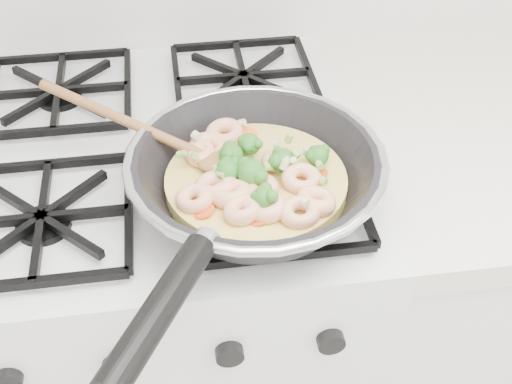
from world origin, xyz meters
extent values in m
cube|color=white|center=(0.00, 1.70, 0.45)|extent=(0.60, 0.60, 0.90)
cube|color=black|center=(0.00, 1.70, 0.91)|extent=(0.56, 0.56, 0.02)
torus|color=silver|center=(0.13, 1.55, 0.98)|extent=(0.33, 0.33, 0.01)
cylinder|color=black|center=(0.00, 1.32, 0.98)|extent=(0.13, 0.19, 0.03)
cylinder|color=#E7CD64|center=(0.13, 1.55, 0.95)|extent=(0.23, 0.23, 0.02)
ellipsoid|color=#956036|center=(0.08, 1.57, 0.97)|extent=(0.08, 0.07, 0.02)
cylinder|color=#956036|center=(-0.04, 1.65, 0.99)|extent=(0.23, 0.15, 0.06)
torus|color=#F7BD92|center=(0.06, 1.59, 0.97)|extent=(0.05, 0.05, 0.02)
torus|color=#F7BD92|center=(0.16, 1.56, 0.97)|extent=(0.06, 0.06, 0.03)
torus|color=#F7BD92|center=(0.10, 1.48, 0.97)|extent=(0.06, 0.06, 0.02)
torus|color=#F7BD92|center=(0.18, 1.52, 0.97)|extent=(0.06, 0.06, 0.03)
torus|color=#F7BD92|center=(0.07, 1.60, 0.97)|extent=(0.08, 0.08, 0.03)
torus|color=#F7BD92|center=(0.13, 1.51, 0.97)|extent=(0.06, 0.06, 0.03)
torus|color=#F7BD92|center=(0.10, 1.63, 0.97)|extent=(0.08, 0.08, 0.03)
torus|color=#F7BD92|center=(0.09, 1.51, 0.97)|extent=(0.05, 0.06, 0.03)
torus|color=#F7BD92|center=(0.19, 1.48, 0.97)|extent=(0.07, 0.07, 0.03)
torus|color=#F7BD92|center=(0.04, 1.50, 0.97)|extent=(0.06, 0.06, 0.03)
torus|color=#F7BD92|center=(0.12, 1.49, 0.97)|extent=(0.07, 0.07, 0.02)
torus|color=#F7BD92|center=(0.13, 1.48, 0.97)|extent=(0.08, 0.08, 0.03)
torus|color=#F7BD92|center=(0.07, 1.52, 0.97)|extent=(0.06, 0.06, 0.02)
torus|color=#F7BD92|center=(0.17, 1.46, 0.97)|extent=(0.05, 0.06, 0.03)
ellipsoid|color=#387D29|center=(0.12, 1.53, 0.98)|extent=(0.05, 0.05, 0.04)
ellipsoid|color=#387D29|center=(0.16, 1.55, 0.98)|extent=(0.04, 0.04, 0.03)
ellipsoid|color=#387D29|center=(0.12, 1.59, 0.98)|extent=(0.04, 0.04, 0.03)
ellipsoid|color=#387D29|center=(0.10, 1.57, 0.98)|extent=(0.04, 0.04, 0.03)
ellipsoid|color=#387D29|center=(0.13, 1.48, 0.98)|extent=(0.04, 0.04, 0.03)
ellipsoid|color=#387D29|center=(0.09, 1.54, 0.98)|extent=(0.04, 0.04, 0.03)
ellipsoid|color=#387D29|center=(0.21, 1.55, 0.98)|extent=(0.04, 0.04, 0.03)
cylinder|color=#FF6020|center=(0.20, 1.54, 0.96)|extent=(0.03, 0.03, 0.01)
cylinder|color=#FF6020|center=(0.20, 1.49, 0.96)|extent=(0.04, 0.04, 0.00)
cylinder|color=#FF6020|center=(0.07, 1.56, 0.96)|extent=(0.04, 0.04, 0.01)
cylinder|color=#FF6020|center=(0.11, 1.61, 0.96)|extent=(0.04, 0.04, 0.00)
cylinder|color=#FF6020|center=(0.05, 1.49, 0.96)|extent=(0.04, 0.04, 0.01)
cylinder|color=#FF6020|center=(0.12, 1.47, 0.96)|extent=(0.05, 0.05, 0.01)
cylinder|color=#FF6020|center=(0.12, 1.51, 0.96)|extent=(0.05, 0.05, 0.00)
cylinder|color=#FF6020|center=(0.10, 1.61, 0.96)|extent=(0.03, 0.03, 0.01)
cylinder|color=#FF6020|center=(0.10, 1.61, 0.96)|extent=(0.04, 0.04, 0.01)
cylinder|color=#FF6020|center=(0.10, 1.59, 0.96)|extent=(0.04, 0.04, 0.01)
cylinder|color=#FF6020|center=(0.10, 1.47, 0.96)|extent=(0.04, 0.04, 0.01)
cylinder|color=#FF6020|center=(0.13, 1.63, 0.96)|extent=(0.04, 0.04, 0.01)
cylinder|color=#FF6020|center=(0.07, 1.51, 0.96)|extent=(0.04, 0.04, 0.01)
cylinder|color=#FF6020|center=(0.19, 1.52, 0.96)|extent=(0.03, 0.03, 0.01)
cylinder|color=#BDD093|center=(0.11, 1.55, 0.98)|extent=(0.01, 0.01, 0.01)
cylinder|color=#BDD093|center=(0.17, 1.46, 0.98)|extent=(0.01, 0.01, 0.01)
cylinder|color=#BDD093|center=(0.08, 1.54, 0.98)|extent=(0.01, 0.01, 0.01)
cylinder|color=#84BB4A|center=(0.08, 1.53, 0.98)|extent=(0.01, 0.01, 0.01)
cylinder|color=#BDD093|center=(0.16, 1.53, 0.98)|extent=(0.01, 0.01, 0.01)
cylinder|color=#BDD093|center=(0.06, 1.61, 0.98)|extent=(0.01, 0.01, 0.01)
cylinder|color=#BDD093|center=(0.20, 1.57, 0.97)|extent=(0.01, 0.01, 0.01)
cylinder|color=#84BB4A|center=(0.03, 1.58, 0.98)|extent=(0.01, 0.01, 0.01)
cylinder|color=#BDD093|center=(0.12, 1.64, 0.98)|extent=(0.01, 0.01, 0.01)
cylinder|color=#BDD093|center=(0.16, 1.54, 0.98)|extent=(0.01, 0.01, 0.01)
cylinder|color=#84BB4A|center=(0.10, 1.55, 0.98)|extent=(0.01, 0.01, 0.01)
cylinder|color=#84BB4A|center=(0.18, 1.59, 0.98)|extent=(0.01, 0.01, 0.01)
cylinder|color=#BDD093|center=(0.17, 1.54, 0.98)|extent=(0.01, 0.01, 0.01)
cylinder|color=#BDD093|center=(0.16, 1.58, 0.98)|extent=(0.01, 0.01, 0.01)
cylinder|color=#84BB4A|center=(0.21, 1.54, 0.98)|extent=(0.01, 0.01, 0.01)
cylinder|color=#84BB4A|center=(0.18, 1.56, 0.98)|extent=(0.01, 0.01, 0.01)
cylinder|color=#84BB4A|center=(0.05, 1.57, 0.98)|extent=(0.01, 0.01, 0.01)
cylinder|color=#84BB4A|center=(0.20, 1.51, 0.97)|extent=(0.01, 0.01, 0.01)
cylinder|color=#84BB4A|center=(0.14, 1.54, 0.98)|extent=(0.01, 0.01, 0.01)
camera|label=1|loc=(0.03, 0.89, 1.51)|focal=47.46mm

